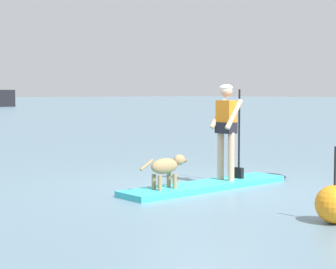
{
  "coord_description": "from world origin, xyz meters",
  "views": [
    {
      "loc": [
        -7.29,
        -6.88,
        1.68
      ],
      "look_at": [
        0.0,
        1.0,
        0.9
      ],
      "focal_mm": 61.32,
      "sensor_mm": 36.0,
      "label": 1
    }
  ],
  "objects": [
    {
      "name": "ground_plane",
      "position": [
        0.0,
        0.0,
        0.0
      ],
      "size": [
        400.0,
        400.0,
        0.0
      ],
      "primitive_type": "plane",
      "color": "slate"
    },
    {
      "name": "paddleboard",
      "position": [
        0.23,
        -0.01,
        0.05
      ],
      "size": [
        3.76,
        0.84,
        0.1
      ],
      "color": "#33B2BF",
      "rests_on": "ground_plane"
    },
    {
      "name": "person_paddler",
      "position": [
        0.5,
        -0.02,
        1.11
      ],
      "size": [
        0.61,
        0.49,
        1.73
      ],
      "color": "tan",
      "rests_on": "paddleboard"
    },
    {
      "name": "dog",
      "position": [
        -0.92,
        0.04,
        0.46
      ],
      "size": [
        1.0,
        0.24,
        0.55
      ],
      "color": "#997A51",
      "rests_on": "paddleboard"
    },
    {
      "name": "marker_buoy",
      "position": [
        -0.77,
        -2.99,
        0.25
      ],
      "size": [
        0.5,
        0.5,
        1.0
      ],
      "color": "orange",
      "rests_on": "ground_plane"
    }
  ]
}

